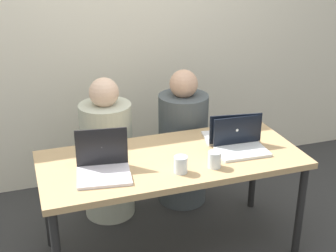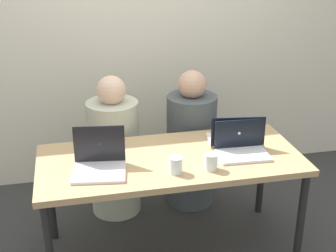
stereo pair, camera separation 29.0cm
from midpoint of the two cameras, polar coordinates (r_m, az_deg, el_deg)
ground_plane at (r=3.28m, az=2.89°, el=-14.84°), size 12.00×12.00×0.00m
back_wall at (r=3.86m, az=-1.49°, el=10.32°), size 4.50×0.10×2.34m
desk at (r=2.94m, az=3.14°, el=-4.96°), size 1.63×0.72×0.70m
person_on_left at (r=3.47m, az=-4.20°, el=-3.40°), size 0.40×0.40×1.07m
person_on_right at (r=3.59m, az=5.14°, el=-2.48°), size 0.44×0.44×1.07m
laptop_front_right at (r=2.99m, az=11.71°, el=-2.66°), size 0.32×0.24×0.20m
laptop_back_right at (r=3.13m, az=10.84°, el=-1.36°), size 0.38×0.27×0.21m
laptop_front_left at (r=2.74m, az=-5.41°, el=-4.46°), size 0.34×0.31×0.25m
water_glass_center at (r=2.71m, az=4.02°, el=-4.98°), size 0.08×0.08×0.10m
water_glass_right at (r=2.77m, az=8.26°, el=-4.54°), size 0.08×0.08×0.10m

